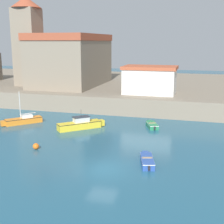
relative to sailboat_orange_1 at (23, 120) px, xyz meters
name	(u,v)px	position (x,y,z in m)	size (l,w,h in m)	color
ground_plane	(102,169)	(14.98, -11.70, -0.47)	(200.00, 200.00, 0.00)	#235670
quay_seawall	(161,89)	(14.98, 27.71, 0.88)	(120.00, 40.00, 2.69)	gray
sailboat_orange_1	(23,120)	(0.00, 0.00, 0.00)	(4.45, 4.64, 4.39)	orange
dinghy_green_2	(152,125)	(17.04, 2.97, -0.17)	(2.08, 3.48, 0.63)	#237A4C
dinghy_blue_3	(147,160)	(18.52, -9.51, -0.14)	(1.88, 3.86, 0.67)	#284C9E
motorboat_yellow_4	(80,124)	(8.41, -0.22, 0.12)	(5.28, 5.02, 2.48)	yellow
mooring_buoy	(36,146)	(6.85, -8.74, -0.15)	(0.64, 0.64, 0.64)	orange
church	(65,57)	(-2.17, 19.09, 7.58)	(15.80, 17.90, 16.08)	gray
harbor_shed_mid_row	(150,80)	(14.98, 13.40, 4.43)	(8.41, 5.61, 4.37)	silver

